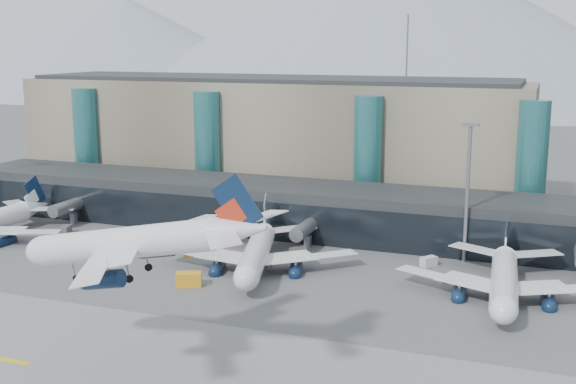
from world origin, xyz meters
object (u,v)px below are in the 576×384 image
at_px(jet_parked_mid, 258,242).
at_px(veh_a, 76,245).
at_px(lightmast_mid, 468,185).
at_px(veh_h, 189,279).
at_px(veh_d, 429,261).
at_px(jet_parked_right, 505,268).
at_px(hero_jet, 149,234).
at_px(veh_b, 189,252).
at_px(veh_f, 66,230).
at_px(veh_c, 257,268).
at_px(veh_g, 442,279).

xyz_separation_m(jet_parked_mid, veh_a, (-37.04, -2.97, -3.54)).
xyz_separation_m(lightmast_mid, jet_parked_mid, (-34.42, -15.54, -9.87)).
distance_m(veh_a, veh_h, 32.33).
distance_m(jet_parked_mid, veh_d, 30.92).
relative_size(lightmast_mid, veh_h, 6.13).
bearing_deg(jet_parked_right, hero_jet, 136.83).
bearing_deg(veh_h, veh_b, 93.87).
distance_m(veh_a, veh_f, 13.37).
relative_size(veh_b, veh_c, 0.73).
distance_m(jet_parked_mid, veh_b, 15.55).
bearing_deg(veh_b, veh_a, 86.39).
height_order(veh_a, veh_h, veh_h).
distance_m(hero_jet, jet_parked_right, 59.99).
relative_size(jet_parked_right, veh_d, 11.98).
bearing_deg(lightmast_mid, veh_f, -173.55).
bearing_deg(veh_a, jet_parked_mid, -11.73).
height_order(veh_a, veh_g, veh_a).
relative_size(veh_a, veh_c, 1.06).
height_order(veh_b, veh_f, veh_f).
bearing_deg(lightmast_mid, jet_parked_right, -62.57).
bearing_deg(veh_d, jet_parked_right, -90.35).
height_order(veh_c, veh_h, veh_h).
bearing_deg(veh_g, hero_jet, -68.42).
height_order(hero_jet, veh_c, hero_jet).
bearing_deg(hero_jet, veh_a, 132.66).
distance_m(veh_d, veh_h, 43.22).
xyz_separation_m(veh_d, veh_g, (3.55, -8.32, -0.21)).
bearing_deg(hero_jet, veh_g, 57.66).
xyz_separation_m(jet_parked_mid, veh_f, (-46.60, 6.38, -3.68)).
xyz_separation_m(jet_parked_right, veh_b, (-57.47, 1.60, -3.68)).
distance_m(jet_parked_mid, jet_parked_right, 42.49).
bearing_deg(veh_g, veh_h, -105.73).
distance_m(hero_jet, veh_g, 57.23).
height_order(veh_a, veh_d, veh_a).
distance_m(veh_a, veh_b, 22.53).
xyz_separation_m(jet_parked_mid, veh_b, (-14.98, 1.61, -3.83)).
bearing_deg(jet_parked_mid, veh_c, -178.69).
height_order(jet_parked_right, veh_g, jet_parked_right).
height_order(jet_parked_mid, veh_g, jet_parked_mid).
bearing_deg(veh_h, veh_d, 10.80).
distance_m(veh_b, veh_f, 31.98).
relative_size(veh_b, veh_d, 0.82).
relative_size(veh_g, veh_h, 0.53).
distance_m(hero_jet, jet_parked_mid, 47.18).
bearing_deg(veh_b, jet_parked_mid, -111.47).
relative_size(lightmast_mid, veh_c, 7.60).
xyz_separation_m(veh_c, veh_f, (-47.76, 10.09, -0.07)).
distance_m(lightmast_mid, veh_d, 15.48).
distance_m(veh_d, veh_f, 75.51).
height_order(veh_f, veh_g, veh_f).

